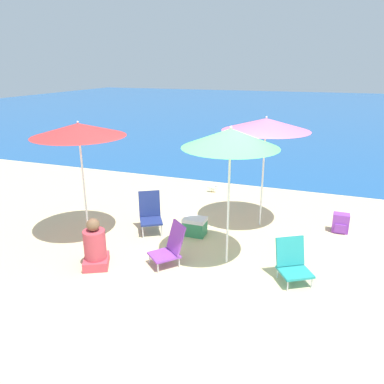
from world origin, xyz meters
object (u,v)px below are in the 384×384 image
at_px(beach_umbrella_green, 231,138).
at_px(seagull, 213,187).
at_px(beach_umbrella_red, 78,130).
at_px(beach_chair_navy, 150,212).
at_px(backpack_purple, 341,223).
at_px(cooler_box, 195,226).
at_px(beach_umbrella_pink, 266,125).
at_px(person_seated_near, 95,247).
at_px(beach_chair_purple, 170,246).
at_px(beach_chair_teal, 292,261).

relative_size(beach_umbrella_green, seagull, 8.82).
relative_size(beach_umbrella_red, beach_chair_navy, 2.82).
height_order(backpack_purple, cooler_box, backpack_purple).
bearing_deg(beach_umbrella_pink, seagull, 132.54).
bearing_deg(beach_umbrella_green, backpack_purple, 46.89).
bearing_deg(beach_umbrella_green, person_seated_near, -156.78).
relative_size(beach_chair_purple, person_seated_near, 0.83).
relative_size(beach_chair_teal, backpack_purple, 1.72).
height_order(beach_umbrella_green, cooler_box, beach_umbrella_green).
relative_size(person_seated_near, backpack_purple, 2.20).
bearing_deg(seagull, backpack_purple, -25.49).
bearing_deg(beach_umbrella_red, beach_chair_navy, 35.26).
bearing_deg(backpack_purple, beach_umbrella_pink, -172.81).
height_order(beach_chair_navy, cooler_box, beach_chair_navy).
bearing_deg(person_seated_near, beach_chair_purple, -3.56).
xyz_separation_m(beach_umbrella_red, person_seated_near, (0.78, -0.90, -1.80)).
bearing_deg(beach_chair_navy, beach_umbrella_pink, -3.99).
distance_m(beach_umbrella_red, beach_chair_teal, 4.36).
bearing_deg(beach_chair_teal, beach_chair_navy, 131.50).
relative_size(beach_chair_navy, cooler_box, 1.84).
bearing_deg(seagull, beach_umbrella_pink, -47.46).
bearing_deg(seagull, beach_umbrella_green, -69.36).
distance_m(person_seated_near, backpack_purple, 4.88).
bearing_deg(beach_umbrella_red, person_seated_near, -49.23).
xyz_separation_m(beach_umbrella_pink, beach_chair_purple, (-1.16, -2.17, -1.82)).
height_order(beach_umbrella_pink, cooler_box, beach_umbrella_pink).
bearing_deg(beach_umbrella_red, beach_chair_purple, -11.42).
height_order(beach_umbrella_pink, beach_chair_purple, beach_umbrella_pink).
relative_size(beach_umbrella_green, cooler_box, 5.32).
height_order(beach_umbrella_pink, beach_chair_teal, beach_umbrella_pink).
height_order(beach_umbrella_red, beach_chair_navy, beach_umbrella_red).
relative_size(beach_umbrella_pink, backpack_purple, 5.81).
height_order(cooler_box, seagull, cooler_box).
relative_size(beach_chair_navy, backpack_purple, 2.05).
bearing_deg(beach_umbrella_pink, backpack_purple, 7.19).
height_order(beach_umbrella_pink, beach_umbrella_red, beach_umbrella_pink).
bearing_deg(beach_umbrella_green, beach_chair_purple, -157.56).
relative_size(beach_chair_teal, beach_chair_purple, 0.95).
distance_m(beach_chair_navy, seagull, 2.84).
relative_size(beach_chair_navy, beach_chair_purple, 1.13).
bearing_deg(beach_umbrella_pink, beach_chair_purple, -118.12).
xyz_separation_m(beach_umbrella_pink, backpack_purple, (1.61, 0.20, -1.95)).
xyz_separation_m(beach_umbrella_green, backpack_purple, (1.87, 2.00, -1.98)).
distance_m(backpack_purple, seagull, 3.55).
relative_size(beach_umbrella_red, person_seated_near, 2.63).
bearing_deg(person_seated_near, beach_umbrella_red, 103.38).
distance_m(beach_umbrella_pink, person_seated_near, 3.97).
height_order(person_seated_near, cooler_box, person_seated_near).
bearing_deg(cooler_box, beach_chair_navy, -172.45).
bearing_deg(cooler_box, beach_umbrella_green, -44.03).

